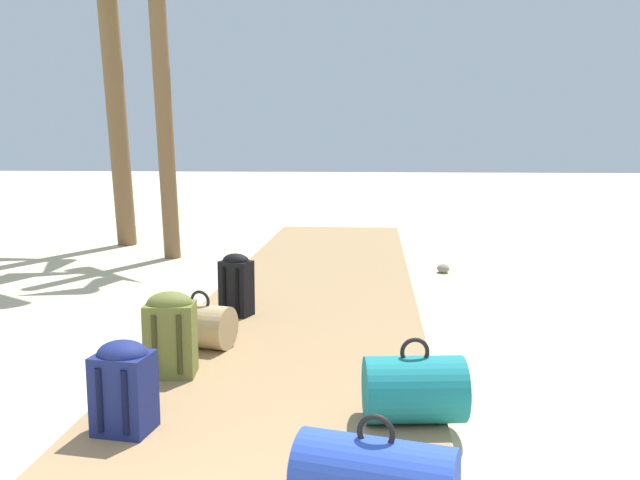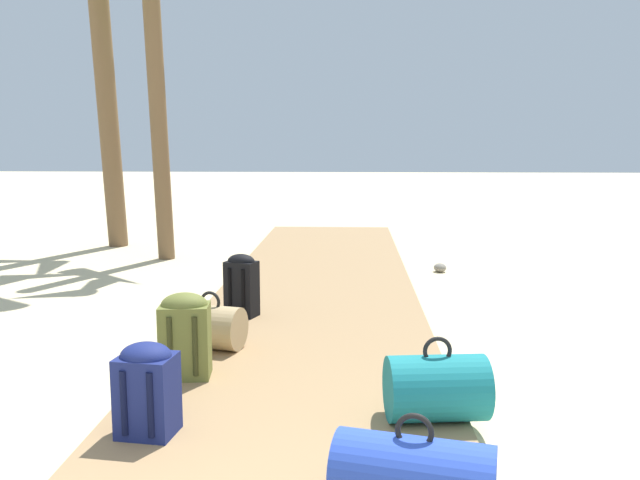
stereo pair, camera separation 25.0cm
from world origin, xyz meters
name	(u,v)px [view 1 (the left image)]	position (x,y,z in m)	size (l,w,h in m)	color
ground_plane	(303,328)	(0.00, 4.27, 0.00)	(60.00, 60.00, 0.00)	beige
boardwalk	(314,296)	(0.00, 5.34, 0.04)	(2.07, 10.68, 0.08)	#9E7A51
backpack_navy	(123,384)	(-0.71, 1.92, 0.35)	(0.32, 0.29, 0.51)	navy
duffel_bag_tan	(201,326)	(-0.69, 3.42, 0.25)	(0.54, 0.44, 0.44)	tan
duffel_bag_blue	(375,477)	(0.63, 1.22, 0.25)	(0.73, 0.48, 0.44)	#2847B7
duffel_bag_teal	(414,389)	(0.85, 2.18, 0.27)	(0.59, 0.43, 0.48)	#197A7F
backpack_olive	(170,332)	(-0.73, 2.80, 0.38)	(0.34, 0.28, 0.57)	olive
backpack_black	(236,283)	(-0.61, 4.36, 0.38)	(0.32, 0.27, 0.56)	black
palm_tree_far_left	(115,8)	(-3.25, 8.60, 3.59)	(1.93, 1.75, 4.80)	brown
rock_right_mid	(443,268)	(1.49, 6.90, 0.05)	(0.18, 0.16, 0.11)	gray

